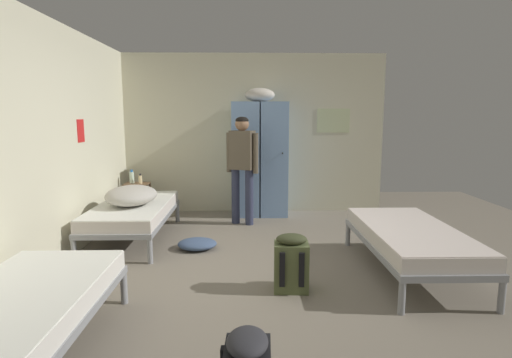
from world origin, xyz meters
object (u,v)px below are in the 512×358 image
person_traveler (242,160)px  lotion_bottle (140,179)px  bed_left_front (15,312)px  backpack_olive (291,263)px  bed_right (410,237)px  clothes_pile_denim (197,244)px  bedding_heap (131,195)px  bed_left_rear (134,211)px  locker_bank (260,157)px  water_bottle (132,177)px  shelf_unit (137,197)px

person_traveler → lotion_bottle: (-1.61, 0.34, -0.34)m
bed_left_front → backpack_olive: size_ratio=3.45×
bed_right → clothes_pile_denim: 2.48m
bedding_heap → clothes_pile_denim: bearing=-21.4°
bed_left_front → person_traveler: 3.91m
bed_left_rear → bed_left_front: 2.83m
clothes_pile_denim → backpack_olive: bearing=-50.0°
locker_bank → bed_right: bearing=-60.1°
bed_left_rear → clothes_pile_denim: bearing=-25.5°
bedding_heap → bed_left_front: bearing=-90.1°
locker_bank → lotion_bottle: bearing=-172.5°
locker_bank → water_bottle: (-2.04, -0.19, -0.30)m
bed_right → bed_left_rear: same height
bed_left_front → person_traveler: bearing=68.2°
locker_bank → bed_right: (1.49, -2.60, -0.59)m
shelf_unit → person_traveler: size_ratio=0.35×
locker_bank → shelf_unit: 2.07m
locker_bank → bed_right: size_ratio=1.09×
person_traveler → bed_left_front: bearing=-111.8°
bed_left_rear → water_bottle: water_bottle is taller
shelf_unit → bedding_heap: bedding_heap is taller
bed_left_rear → water_bottle: bearing=105.8°
bed_left_rear → lotion_bottle: size_ratio=11.97×
locker_bank → bed_left_front: (-1.71, -4.18, -0.59)m
shelf_unit → lotion_bottle: (0.07, -0.04, 0.29)m
bed_left_rear → bedding_heap: bedding_heap is taller
shelf_unit → bed_right: size_ratio=0.30×
locker_bank → bed_left_front: locker_bank is taller
bed_right → clothes_pile_denim: bearing=160.6°
shelf_unit → bed_right: bearing=-34.7°
bed_left_front → bed_right: bearing=26.3°
bed_right → bedding_heap: size_ratio=2.34×
shelf_unit → bed_left_front: bearing=-86.4°
shelf_unit → bedding_heap: size_ratio=0.70×
locker_bank → bed_left_front: 4.56m
locker_bank → water_bottle: bearing=-174.7°
bed_left_rear → backpack_olive: 2.53m
locker_bank → water_bottle: locker_bank is taller
shelf_unit → person_traveler: (1.68, -0.38, 0.63)m
bedding_heap → person_traveler: size_ratio=0.50×
bed_left_front → clothes_pile_denim: 2.58m
shelf_unit → person_traveler: bearing=-12.9°
lotion_bottle → bed_left_rear: bearing=-80.8°
bed_right → person_traveler: bearing=131.4°
bedding_heap → water_bottle: 1.29m
backpack_olive → person_traveler: bearing=101.3°
bed_left_rear → backpack_olive: backpack_olive is taller
shelf_unit → water_bottle: size_ratio=2.66×
bedding_heap → bed_left_rear: bearing=92.6°
bedding_heap → locker_bank: bearing=40.1°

